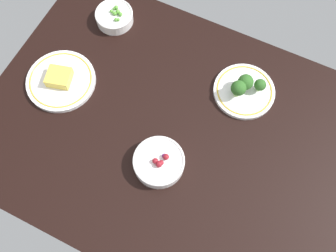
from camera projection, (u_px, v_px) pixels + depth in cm
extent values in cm
cube|color=black|center=(168.00, 131.00, 118.75)|extent=(117.90, 87.78, 4.00)
cylinder|color=white|center=(159.00, 162.00, 110.62)|extent=(15.32, 15.32, 4.01)
torus|color=white|center=(159.00, 161.00, 108.76)|extent=(15.50, 15.50, 0.80)
sphere|color=maroon|center=(161.00, 163.00, 107.71)|extent=(1.57, 1.57, 1.57)
sphere|color=maroon|center=(155.00, 161.00, 107.79)|extent=(1.76, 1.76, 1.76)
sphere|color=maroon|center=(159.00, 164.00, 107.32)|extent=(2.00, 2.00, 2.00)
sphere|color=#59144C|center=(164.00, 156.00, 108.53)|extent=(1.46, 1.46, 1.46)
sphere|color=maroon|center=(166.00, 157.00, 108.23)|extent=(1.82, 1.82, 1.82)
cylinder|color=white|center=(61.00, 81.00, 122.42)|extent=(22.84, 22.84, 1.56)
torus|color=gold|center=(61.00, 80.00, 121.70)|extent=(20.60, 20.60, 0.50)
cube|color=#F2D14C|center=(59.00, 77.00, 120.14)|extent=(9.09, 8.68, 3.36)
cylinder|color=white|center=(244.00, 91.00, 121.07)|extent=(20.09, 20.09, 1.39)
torus|color=gold|center=(244.00, 90.00, 120.43)|extent=(18.18, 18.18, 0.50)
cylinder|color=#9EBC72|center=(244.00, 86.00, 119.81)|extent=(1.77, 1.77, 2.02)
sphere|color=#2D6023|center=(246.00, 82.00, 117.12)|extent=(5.06, 5.06, 5.06)
cylinder|color=#9EBC72|center=(236.00, 92.00, 119.15)|extent=(1.54, 1.54, 1.81)
sphere|color=#2D6023|center=(238.00, 88.00, 116.78)|extent=(4.41, 4.41, 4.41)
cylinder|color=#9EBC72|center=(237.00, 93.00, 118.53)|extent=(1.72, 1.72, 2.75)
sphere|color=#2D6023|center=(239.00, 88.00, 115.55)|extent=(4.92, 4.92, 4.92)
cylinder|color=#9EBC72|center=(258.00, 88.00, 119.67)|extent=(1.34, 1.34, 1.81)
sphere|color=#2D6023|center=(260.00, 85.00, 117.49)|extent=(3.84, 3.84, 3.84)
cylinder|color=white|center=(115.00, 17.00, 130.72)|extent=(13.00, 13.00, 3.84)
torus|color=white|center=(114.00, 14.00, 128.94)|extent=(13.28, 13.28, 0.80)
sphere|color=#599E38|center=(118.00, 20.00, 127.35)|extent=(1.07, 1.07, 1.07)
sphere|color=#599E38|center=(114.00, 9.00, 129.11)|extent=(1.04, 1.04, 1.04)
sphere|color=#599E38|center=(115.00, 14.00, 128.17)|extent=(1.29, 1.29, 1.29)
sphere|color=#599E38|center=(111.00, 11.00, 128.68)|extent=(1.12, 1.12, 1.12)
sphere|color=#599E38|center=(114.00, 13.00, 128.26)|extent=(1.30, 1.30, 1.30)
sphere|color=#599E38|center=(116.00, 7.00, 129.06)|extent=(1.44, 1.44, 1.44)
sphere|color=#599E38|center=(120.00, 14.00, 128.00)|extent=(1.39, 1.39, 1.39)
sphere|color=#599E38|center=(116.00, 20.00, 127.27)|extent=(1.18, 1.18, 1.18)
sphere|color=#599E38|center=(118.00, 12.00, 128.28)|extent=(1.60, 1.60, 1.60)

